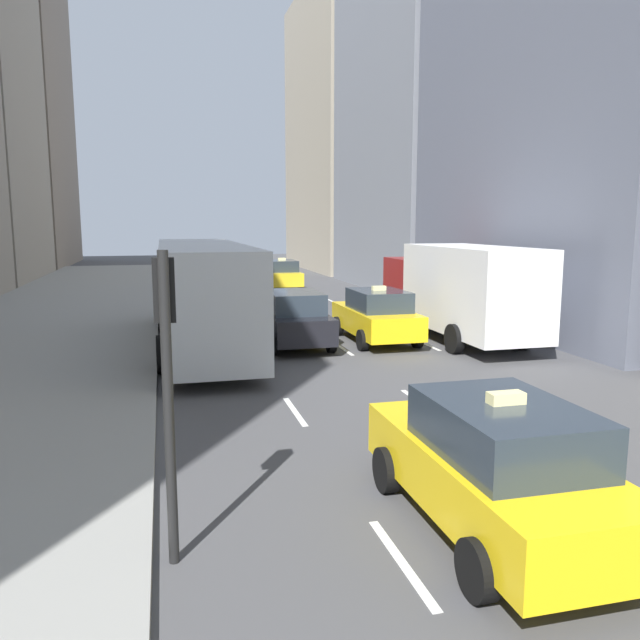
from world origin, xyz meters
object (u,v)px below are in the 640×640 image
(city_bus, at_px, (201,291))
(box_truck, at_px, (458,289))
(taxi_second, at_px, (281,274))
(sedan_black_near, at_px, (293,318))
(taxi_fourth, at_px, (376,315))
(taxi_lead, at_px, (494,465))
(traffic_light_pole, at_px, (167,357))

(city_bus, bearing_deg, box_truck, -4.63)
(taxi_second, bearing_deg, sedan_black_near, -99.41)
(taxi_fourth, relative_size, city_bus, 0.38)
(taxi_lead, distance_m, city_bus, 13.29)
(taxi_second, bearing_deg, taxi_fourth, -90.00)
(city_bus, bearing_deg, sedan_black_near, -9.21)
(taxi_fourth, xyz_separation_m, box_truck, (2.80, -0.21, 0.83))
(taxi_fourth, relative_size, box_truck, 0.52)
(city_bus, bearing_deg, taxi_second, 71.15)
(taxi_fourth, height_order, city_bus, city_bus)
(taxi_second, distance_m, box_truck, 17.37)
(taxi_second, distance_m, taxi_fourth, 16.91)
(box_truck, bearing_deg, sedan_black_near, 177.70)
(traffic_light_pole, bearing_deg, taxi_lead, -4.47)
(taxi_second, bearing_deg, traffic_light_pole, -103.06)
(taxi_lead, height_order, city_bus, city_bus)
(sedan_black_near, xyz_separation_m, box_truck, (5.60, -0.23, 0.82))
(city_bus, bearing_deg, traffic_light_pole, -95.14)
(sedan_black_near, height_order, city_bus, city_bus)
(taxi_fourth, relative_size, traffic_light_pole, 1.22)
(taxi_fourth, distance_m, city_bus, 5.70)
(taxi_lead, relative_size, box_truck, 0.52)
(taxi_lead, xyz_separation_m, box_truck, (5.60, 12.28, 0.83))
(sedan_black_near, distance_m, traffic_light_pole, 12.91)
(taxi_second, relative_size, taxi_fourth, 1.00)
(taxi_fourth, height_order, traffic_light_pole, traffic_light_pole)
(city_bus, relative_size, box_truck, 1.38)
(taxi_lead, relative_size, taxi_second, 1.00)
(city_bus, relative_size, traffic_light_pole, 3.22)
(taxi_fourth, xyz_separation_m, sedan_black_near, (-2.80, 0.02, 0.01))
(taxi_lead, xyz_separation_m, taxi_fourth, (2.80, 12.48, 0.00))
(taxi_second, height_order, city_bus, city_bus)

